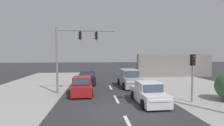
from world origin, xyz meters
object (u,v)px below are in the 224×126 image
traffic_signal_mast (72,48)px  sedan_receding_far (88,78)px  sedan_crossing_left (82,86)px  suv_kerbside_parked (129,79)px  pedestal_signal_right_kerb (193,70)px  sedan_oncoming_mid (149,93)px

traffic_signal_mast → sedan_receding_far: traffic_signal_mast is taller
traffic_signal_mast → sedan_receding_far: (1.26, 5.13, -3.44)m
sedan_receding_far → sedan_crossing_left: (-0.34, -5.50, 0.00)m
traffic_signal_mast → suv_kerbside_parked: traffic_signal_mast is taller
suv_kerbside_parked → traffic_signal_mast: bearing=-154.7°
pedestal_signal_right_kerb → sedan_crossing_left: pedestal_signal_right_kerb is taller
sedan_receding_far → sedan_oncoming_mid: (4.69, -8.96, 0.00)m
sedan_crossing_left → suv_kerbside_parked: 5.86m
sedan_crossing_left → traffic_signal_mast: bearing=158.2°
traffic_signal_mast → pedestal_signal_right_kerb: size_ratio=1.69×
sedan_receding_far → suv_kerbside_parked: size_ratio=0.92×
traffic_signal_mast → sedan_receding_far: bearing=76.2°
pedestal_signal_right_kerb → sedan_oncoming_mid: bearing=177.2°
pedestal_signal_right_kerb → sedan_receding_far: (-7.94, 9.12, -1.71)m
sedan_crossing_left → pedestal_signal_right_kerb: bearing=-23.6°
traffic_signal_mast → suv_kerbside_parked: 7.26m
suv_kerbside_parked → pedestal_signal_right_kerb: bearing=-63.7°
traffic_signal_mast → sedan_oncoming_mid: traffic_signal_mast is taller
pedestal_signal_right_kerb → sedan_receding_far: pedestal_signal_right_kerb is taller
sedan_receding_far → suv_kerbside_parked: (4.60, -2.36, 0.18)m
pedestal_signal_right_kerb → sedan_crossing_left: size_ratio=0.83×
traffic_signal_mast → sedan_crossing_left: traffic_signal_mast is taller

